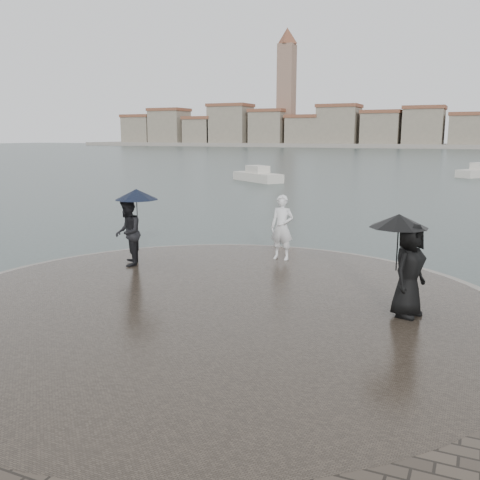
% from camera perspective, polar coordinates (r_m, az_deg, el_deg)
% --- Properties ---
extents(ground, '(400.00, 400.00, 0.00)m').
position_cam_1_polar(ground, '(8.59, -13.86, -15.31)').
color(ground, '#2B3835').
rests_on(ground, ground).
extents(kerb_ring, '(12.50, 12.50, 0.32)m').
position_cam_1_polar(kerb_ring, '(11.25, -2.76, -7.63)').
color(kerb_ring, gray).
rests_on(kerb_ring, ground).
extents(quay_tip, '(11.90, 11.90, 0.36)m').
position_cam_1_polar(quay_tip, '(11.24, -2.76, -7.53)').
color(quay_tip, '#2D261E').
rests_on(quay_tip, ground).
extents(statue, '(0.67, 0.46, 1.80)m').
position_cam_1_polar(statue, '(14.85, 4.51, 1.35)').
color(statue, white).
rests_on(statue, quay_tip).
extents(visitor_left, '(1.33, 1.22, 2.04)m').
position_cam_1_polar(visitor_left, '(14.35, -11.65, 1.84)').
color(visitor_left, black).
rests_on(visitor_left, quay_tip).
extents(visitor_right, '(1.22, 1.17, 1.95)m').
position_cam_1_polar(visitor_right, '(10.59, 17.31, -1.77)').
color(visitor_right, black).
rests_on(visitor_right, quay_tip).
extents(far_skyline, '(260.00, 20.00, 37.00)m').
position_cam_1_polar(far_skyline, '(167.06, 21.00, 11.05)').
color(far_skyline, gray).
rests_on(far_skyline, ground).
extents(boats, '(34.13, 17.89, 1.50)m').
position_cam_1_polar(boats, '(48.71, 22.40, 6.31)').
color(boats, beige).
rests_on(boats, ground).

